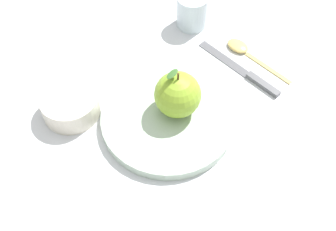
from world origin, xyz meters
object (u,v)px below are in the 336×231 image
Objects in this scene: dinner_plate at (168,118)px; cup at (192,10)px; spoon at (244,50)px; knife at (246,73)px; side_bowl at (70,103)px; apple at (178,95)px.

cup is (0.01, -0.27, 0.03)m from dinner_plate.
spoon is (-0.12, 0.06, -0.04)m from cup.
spoon is at bearing 154.51° from cup.
dinner_plate reaches higher than spoon.
spoon reaches higher than knife.
side_bowl is 0.33m from cup.
cup reaches higher than dinner_plate.
dinner_plate is at bearing 50.56° from knife.
apple reaches higher than knife.
side_bowl is (0.18, 0.02, 0.02)m from dinner_plate.
cup is 0.50× the size of spoon.
dinner_plate is at bearing 61.93° from spoon.
side_bowl is at bearing 11.08° from apple.
side_bowl is 1.45× the size of cup.
cup reaches higher than spoon.
spoon is at bearing -118.07° from dinner_plate.
cup reaches higher than knife.
dinner_plate is 2.30× the size of side_bowl.
cup is at bearing -87.67° from dinner_plate.
spoon is (0.01, -0.06, 0.00)m from knife.
apple is 0.54× the size of knife.
apple is at bearing 95.46° from cup.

